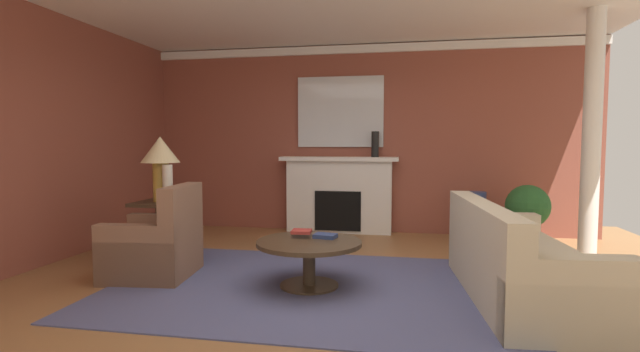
{
  "coord_description": "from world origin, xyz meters",
  "views": [
    {
      "loc": [
        0.75,
        -4.06,
        1.37
      ],
      "look_at": [
        -0.21,
        1.06,
        1.0
      ],
      "focal_mm": 25.81,
      "sensor_mm": 36.0,
      "label": 1
    }
  ],
  "objects_px": {
    "mantel_mirror": "(340,112)",
    "potted_plant": "(528,211)",
    "coffee_table": "(309,253)",
    "table_lamp": "(160,156)",
    "vase_mantel_right": "(375,144)",
    "vase_tall_corner": "(476,217)",
    "armchair_near_window": "(156,247)",
    "fireplace": "(339,197)",
    "sofa": "(517,266)",
    "vase_on_side_table": "(168,184)",
    "side_table": "(162,227)"
  },
  "relations": [
    {
      "from": "armchair_near_window",
      "to": "sofa",
      "type": "bearing_deg",
      "value": -0.78
    },
    {
      "from": "table_lamp",
      "to": "vase_mantel_right",
      "type": "relative_size",
      "value": 1.95
    },
    {
      "from": "fireplace",
      "to": "sofa",
      "type": "distance_m",
      "value": 3.39
    },
    {
      "from": "mantel_mirror",
      "to": "vase_mantel_right",
      "type": "xyz_separation_m",
      "value": [
        0.55,
        -0.17,
        -0.5
      ]
    },
    {
      "from": "mantel_mirror",
      "to": "potted_plant",
      "type": "relative_size",
      "value": 1.6
    },
    {
      "from": "side_table",
      "to": "vase_mantel_right",
      "type": "relative_size",
      "value": 1.82
    },
    {
      "from": "mantel_mirror",
      "to": "armchair_near_window",
      "type": "relative_size",
      "value": 1.4
    },
    {
      "from": "side_table",
      "to": "coffee_table",
      "type": "bearing_deg",
      "value": -19.07
    },
    {
      "from": "table_lamp",
      "to": "vase_tall_corner",
      "type": "height_order",
      "value": "table_lamp"
    },
    {
      "from": "fireplace",
      "to": "side_table",
      "type": "relative_size",
      "value": 2.57
    },
    {
      "from": "armchair_near_window",
      "to": "vase_mantel_right",
      "type": "bearing_deg",
      "value": 52.13
    },
    {
      "from": "vase_mantel_right",
      "to": "sofa",
      "type": "bearing_deg",
      "value": -62.07
    },
    {
      "from": "coffee_table",
      "to": "table_lamp",
      "type": "xyz_separation_m",
      "value": [
        -1.89,
        0.65,
        0.89
      ]
    },
    {
      "from": "sofa",
      "to": "side_table",
      "type": "xyz_separation_m",
      "value": [
        -3.75,
        0.65,
        0.1
      ]
    },
    {
      "from": "vase_tall_corner",
      "to": "fireplace",
      "type": "bearing_deg",
      "value": 171.39
    },
    {
      "from": "vase_on_side_table",
      "to": "side_table",
      "type": "bearing_deg",
      "value": 141.34
    },
    {
      "from": "side_table",
      "to": "vase_on_side_table",
      "type": "relative_size",
      "value": 1.62
    },
    {
      "from": "vase_on_side_table",
      "to": "vase_mantel_right",
      "type": "bearing_deg",
      "value": 44.76
    },
    {
      "from": "sofa",
      "to": "side_table",
      "type": "height_order",
      "value": "sofa"
    },
    {
      "from": "sofa",
      "to": "side_table",
      "type": "bearing_deg",
      "value": 170.17
    },
    {
      "from": "side_table",
      "to": "fireplace",
      "type": "bearing_deg",
      "value": 49.61
    },
    {
      "from": "table_lamp",
      "to": "potted_plant",
      "type": "distance_m",
      "value": 4.66
    },
    {
      "from": "coffee_table",
      "to": "fireplace",
      "type": "bearing_deg",
      "value": 92.31
    },
    {
      "from": "armchair_near_window",
      "to": "table_lamp",
      "type": "xyz_separation_m",
      "value": [
        -0.27,
        0.6,
        0.92
      ]
    },
    {
      "from": "mantel_mirror",
      "to": "coffee_table",
      "type": "bearing_deg",
      "value": -87.79
    },
    {
      "from": "mantel_mirror",
      "to": "vase_tall_corner",
      "type": "height_order",
      "value": "mantel_mirror"
    },
    {
      "from": "armchair_near_window",
      "to": "potted_plant",
      "type": "height_order",
      "value": "armchair_near_window"
    },
    {
      "from": "vase_mantel_right",
      "to": "potted_plant",
      "type": "height_order",
      "value": "vase_mantel_right"
    },
    {
      "from": "side_table",
      "to": "vase_tall_corner",
      "type": "distance_m",
      "value": 4.16
    },
    {
      "from": "armchair_near_window",
      "to": "vase_on_side_table",
      "type": "relative_size",
      "value": 2.2
    },
    {
      "from": "armchair_near_window",
      "to": "vase_on_side_table",
      "type": "bearing_deg",
      "value": 104.26
    },
    {
      "from": "coffee_table",
      "to": "vase_on_side_table",
      "type": "xyz_separation_m",
      "value": [
        -1.74,
        0.53,
        0.58
      ]
    },
    {
      "from": "fireplace",
      "to": "side_table",
      "type": "xyz_separation_m",
      "value": [
        -1.78,
        -2.09,
        -0.15
      ]
    },
    {
      "from": "coffee_table",
      "to": "potted_plant",
      "type": "distance_m",
      "value": 3.27
    },
    {
      "from": "coffee_table",
      "to": "vase_mantel_right",
      "type": "relative_size",
      "value": 2.6
    },
    {
      "from": "fireplace",
      "to": "coffee_table",
      "type": "distance_m",
      "value": 2.75
    },
    {
      "from": "mantel_mirror",
      "to": "side_table",
      "type": "relative_size",
      "value": 1.9
    },
    {
      "from": "mantel_mirror",
      "to": "vase_on_side_table",
      "type": "distance_m",
      "value": 2.99
    },
    {
      "from": "mantel_mirror",
      "to": "vase_tall_corner",
      "type": "xyz_separation_m",
      "value": [
        1.98,
        -0.42,
        -1.51
      ]
    },
    {
      "from": "vase_mantel_right",
      "to": "table_lamp",
      "type": "bearing_deg",
      "value": -138.77
    },
    {
      "from": "fireplace",
      "to": "table_lamp",
      "type": "relative_size",
      "value": 2.4
    },
    {
      "from": "sofa",
      "to": "coffee_table",
      "type": "relative_size",
      "value": 2.17
    },
    {
      "from": "sofa",
      "to": "vase_mantel_right",
      "type": "relative_size",
      "value": 5.64
    },
    {
      "from": "vase_tall_corner",
      "to": "table_lamp",
      "type": "bearing_deg",
      "value": -154.52
    },
    {
      "from": "coffee_table",
      "to": "vase_on_side_table",
      "type": "relative_size",
      "value": 2.31
    },
    {
      "from": "table_lamp",
      "to": "potted_plant",
      "type": "xyz_separation_m",
      "value": [
        4.35,
        1.49,
        -0.73
      ]
    },
    {
      "from": "armchair_near_window",
      "to": "side_table",
      "type": "height_order",
      "value": "armchair_near_window"
    },
    {
      "from": "fireplace",
      "to": "sofa",
      "type": "bearing_deg",
      "value": -54.19
    },
    {
      "from": "mantel_mirror",
      "to": "potted_plant",
      "type": "height_order",
      "value": "mantel_mirror"
    },
    {
      "from": "coffee_table",
      "to": "table_lamp",
      "type": "relative_size",
      "value": 1.33
    }
  ]
}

